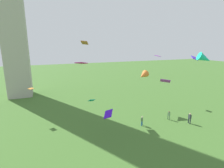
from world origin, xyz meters
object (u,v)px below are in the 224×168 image
Objects in this scene: kite_flying_0 at (108,114)px; kite_flying_6 at (92,100)px; kite_flying_7 at (143,75)px; person_1 at (169,115)px; kite_flying_5 at (194,58)px; kite_flying_2 at (205,58)px; kite_flying_4 at (85,43)px; person_3 at (190,118)px; kite_flying_1 at (165,81)px; kite_flying_9 at (81,63)px; kite_flying_3 at (31,89)px; kite_flying_8 at (158,56)px; person_4 at (142,120)px.

kite_flying_0 is 1.49× the size of kite_flying_6.
kite_flying_0 is at bearing -81.53° from kite_flying_7.
kite_flying_0 is 0.74× the size of kite_flying_7.
kite_flying_5 reaches higher than person_1.
kite_flying_2 is (15.72, -1.12, 7.25)m from kite_flying_0.
kite_flying_2 is at bearing 175.91° from kite_flying_5.
person_3 is at bearing 71.42° from kite_flying_4.
kite_flying_4 is 11.12m from kite_flying_6.
kite_flying_4 reaches higher than kite_flying_5.
kite_flying_1 is (-9.07, -4.23, 7.86)m from person_3.
kite_flying_1 is 0.48× the size of kite_flying_7.
kite_flying_4 is at bearing -139.52° from kite_flying_7.
kite_flying_4 is 10.72m from kite_flying_9.
kite_flying_9 is (-8.34, 6.87, 1.73)m from kite_flying_1.
kite_flying_7 is at bearing -125.71° from kite_flying_3.
kite_flying_8 is at bearing 95.42° from kite_flying_1.
kite_flying_7 reaches higher than kite_flying_6.
kite_flying_3 is 0.88× the size of kite_flying_8.
kite_flying_8 is at bearing 21.38° from kite_flying_2.
person_3 is at bearing -142.60° from kite_flying_3.
kite_flying_5 reaches higher than kite_flying_3.
kite_flying_2 reaches higher than kite_flying_3.
kite_flying_5 is (6.51, 1.77, 9.67)m from person_1.
kite_flying_5 is at bearing -1.76° from kite_flying_8.
kite_flying_4 is at bearing 30.50° from kite_flying_0.
kite_flying_6 is at bearing -144.28° from kite_flying_3.
person_1 is 0.58× the size of kite_flying_2.
person_3 is 0.97× the size of kite_flying_9.
kite_flying_3 is (-10.13, 10.96, 1.96)m from kite_flying_0.
person_3 is 9.96m from kite_flying_2.
person_1 is 18.04m from kite_flying_9.
kite_flying_7 is 1.86× the size of kite_flying_8.
kite_flying_1 is (5.25, -5.02, 5.25)m from kite_flying_0.
kite_flying_4 is (-0.26, 11.82, 9.70)m from kite_flying_0.
kite_flying_1 reaches higher than person_1.
kite_flying_4 reaches higher than kite_flying_9.
kite_flying_1 is at bearing 40.39° from kite_flying_4.
person_3 is 1.15× the size of kite_flying_5.
kite_flying_9 is at bearing 179.61° from kite_flying_1.
kite_flying_5 is at bearing -131.44° from kite_flying_3.
kite_flying_6 is at bearing -164.21° from kite_flying_9.
kite_flying_2 is 1.43× the size of kite_flying_9.
kite_flying_3 is at bearing -101.63° from kite_flying_8.
person_1 is 0.99× the size of person_4.
kite_flying_0 is at bearing 111.52° from kite_flying_2.
person_3 reaches higher than person_1.
kite_flying_2 reaches higher than kite_flying_6.
kite_flying_7 is at bearing 159.06° from kite_flying_9.
kite_flying_7 is (5.05, 12.82, -1.79)m from kite_flying_1.
kite_flying_6 reaches higher than person_3.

